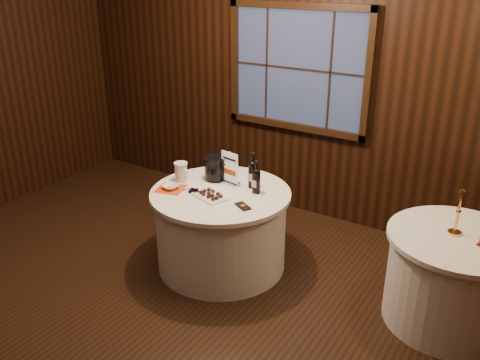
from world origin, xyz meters
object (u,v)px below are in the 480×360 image
Objects in this scene: port_bottle_left at (253,172)px; cracker_bowl at (171,187)px; main_table at (221,229)px; sign_stand at (230,173)px; ice_bucket at (216,168)px; side_table at (452,279)px; glass_pitcher at (181,172)px; grape_bunch at (194,191)px; port_bottle_right at (256,179)px; chocolate_box at (243,206)px; brass_candlestick at (457,218)px; chocolate_plate at (211,195)px.

port_bottle_left reaches higher than cracker_bowl.
main_table is 8.82× the size of cracker_bowl.
sign_stand is 1.41× the size of ice_bucket.
glass_pitcher is (-2.45, -0.30, 0.48)m from side_table.
port_bottle_left is 0.76m from cracker_bowl.
side_table is 4.67× the size of ice_bucket.
side_table is at bearing 11.93° from grape_bunch.
chocolate_box is at bearing -73.92° from port_bottle_right.
port_bottle_left is at bearing 4.83° from ice_bucket.
sign_stand reaches higher than port_bottle_right.
main_table is 6.96× the size of grape_bunch.
chocolate_box is at bearing -33.94° from sign_stand.
port_bottle_left is (-1.81, -0.06, 0.53)m from side_table.
side_table is at bearing 21.57° from glass_pitcher.
sign_stand is at bearing -5.02° from ice_bucket.
side_table is at bearing 8.53° from main_table.
side_table is 2.93× the size of brass_candlestick.
grape_bunch reaches higher than side_table.
port_bottle_right reaches higher than main_table.
grape_bunch is at bearing -151.24° from chocolate_box.
main_table is 3.56× the size of chocolate_plate.
side_table is at bearing 11.70° from cracker_bowl.
sign_stand is at bearing -176.22° from brass_candlestick.
port_bottle_right is at bearing 27.96° from main_table.
chocolate_plate reaches higher than chocolate_box.
side_table is 1.80m from port_bottle_right.
chocolate_box is (0.06, -0.31, -0.13)m from port_bottle_right.
grape_bunch is (-0.52, -0.00, 0.01)m from chocolate_box.
cracker_bowl reaches higher than main_table.
port_bottle_right is at bearing 46.60° from chocolate_plate.
chocolate_plate is at bearing -167.29° from side_table.
ice_bucket is (-0.20, 0.21, 0.50)m from main_table.
chocolate_box is (0.15, -0.40, -0.14)m from port_bottle_left.
glass_pitcher is at bearing -162.79° from port_bottle_left.
chocolate_box reaches higher than side_table.
main_table is at bearing -176.39° from chocolate_box.
port_bottle_right is 0.83× the size of brass_candlestick.
port_bottle_right is 1.67m from brass_candlestick.
main_table is 3.79× the size of port_bottle_left.
glass_pitcher reaches higher than side_table.
port_bottle_left reaches higher than ice_bucket.
ice_bucket is 2.15m from brass_candlestick.
grape_bunch is (-0.37, -0.40, -0.13)m from port_bottle_left.
ice_bucket is at bearing 133.51° from main_table.
glass_pitcher is at bearing 161.60° from chocolate_plate.
port_bottle_left is 0.45m from chocolate_plate.
port_bottle_left is at bearing 23.16° from sign_stand.
cracker_bowl is (-0.41, -0.05, 0.00)m from chocolate_plate.
chocolate_plate is 1.93× the size of glass_pitcher.
port_bottle_right is at bearing -6.44° from ice_bucket.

